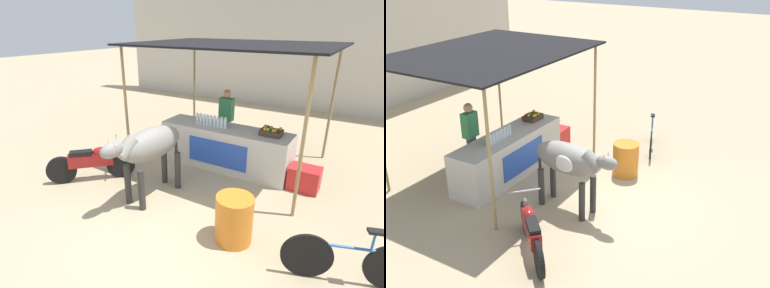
# 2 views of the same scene
# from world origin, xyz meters

# --- Properties ---
(ground_plane) EXTENTS (60.00, 60.00, 0.00)m
(ground_plane) POSITION_xyz_m (0.00, 0.00, 0.00)
(ground_plane) COLOR tan
(building_wall_far) EXTENTS (16.00, 0.50, 5.85)m
(building_wall_far) POSITION_xyz_m (0.00, 8.58, 2.92)
(building_wall_far) COLOR beige
(building_wall_far) RESTS_ON ground
(stall_counter) EXTENTS (3.00, 0.82, 0.96)m
(stall_counter) POSITION_xyz_m (0.00, 2.20, 0.48)
(stall_counter) COLOR beige
(stall_counter) RESTS_ON ground
(stall_awning) EXTENTS (4.20, 3.20, 2.75)m
(stall_awning) POSITION_xyz_m (0.00, 2.50, 2.64)
(stall_awning) COLOR black
(stall_awning) RESTS_ON ground
(water_bottle_row) EXTENTS (0.79, 0.07, 0.25)m
(water_bottle_row) POSITION_xyz_m (-0.35, 2.15, 1.07)
(water_bottle_row) COLOR silver
(water_bottle_row) RESTS_ON stall_counter
(fruit_crate) EXTENTS (0.44, 0.32, 0.18)m
(fruit_crate) POSITION_xyz_m (1.02, 2.25, 1.04)
(fruit_crate) COLOR #3F3326
(fruit_crate) RESTS_ON stall_counter
(vendor_behind_counter) EXTENTS (0.34, 0.22, 1.65)m
(vendor_behind_counter) POSITION_xyz_m (-0.35, 2.95, 0.85)
(vendor_behind_counter) COLOR #383842
(vendor_behind_counter) RESTS_ON ground
(cooler_box) EXTENTS (0.60, 0.44, 0.48)m
(cooler_box) POSITION_xyz_m (1.83, 2.10, 0.24)
(cooler_box) COLOR red
(cooler_box) RESTS_ON ground
(water_barrel) EXTENTS (0.57, 0.57, 0.75)m
(water_barrel) POSITION_xyz_m (1.27, -0.06, 0.38)
(water_barrel) COLOR orange
(water_barrel) RESTS_ON ground
(cow) EXTENTS (0.67, 1.84, 1.44)m
(cow) POSITION_xyz_m (-0.61, 0.27, 1.03)
(cow) COLOR gray
(cow) RESTS_ON ground
(motorcycle_parked) EXTENTS (1.31, 1.35, 0.90)m
(motorcycle_parked) POSITION_xyz_m (-2.08, 0.13, 0.43)
(motorcycle_parked) COLOR black
(motorcycle_parked) RESTS_ON ground
(bicycle_leaning) EXTENTS (1.58, 0.60, 0.85)m
(bicycle_leaning) POSITION_xyz_m (2.84, -0.06, 0.35)
(bicycle_leaning) COLOR black
(bicycle_leaning) RESTS_ON ground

